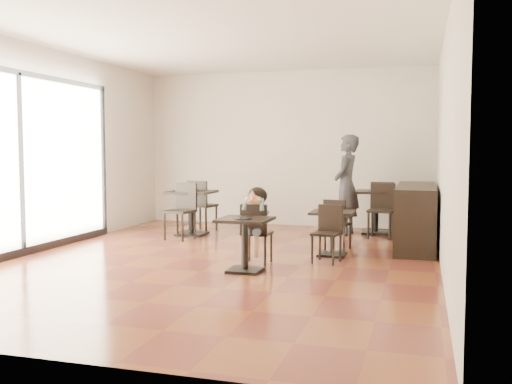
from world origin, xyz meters
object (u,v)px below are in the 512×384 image
at_px(child_table, 245,245).
at_px(chair_mid_a, 338,224).
at_px(cafe_table_left, 192,213).
at_px(chair_left_a, 203,206).
at_px(chair_back_a, 384,207).
at_px(chair_mid_b, 326,234).
at_px(child, 257,226).
at_px(cafe_table_mid, 332,233).
at_px(chair_back_b, 381,211).
at_px(chair_left_b, 180,212).
at_px(child_chair, 257,234).
at_px(adult_patron, 346,185).
at_px(cafe_table_back, 376,212).

xyz_separation_m(child_table, chair_mid_a, (0.91, 1.98, 0.05)).
relative_size(cafe_table_left, chair_left_a, 0.83).
relative_size(cafe_table_left, chair_back_a, 0.84).
bearing_deg(chair_mid_b, chair_mid_a, 100.64).
xyz_separation_m(child, cafe_table_mid, (0.91, 0.88, -0.20)).
height_order(child_table, cafe_table_mid, child_table).
xyz_separation_m(cafe_table_left, chair_mid_b, (2.80, -1.86, -0.01)).
bearing_deg(child_table, chair_back_b, 66.00).
bearing_deg(cafe_table_mid, chair_left_b, 164.90).
xyz_separation_m(child, chair_left_b, (-1.89, 1.64, -0.03)).
xyz_separation_m(chair_mid_a, chair_back_b, (0.58, 1.36, 0.09)).
bearing_deg(child_chair, chair_back_a, -112.64).
xyz_separation_m(chair_mid_a, chair_left_a, (-2.80, 1.31, 0.09)).
relative_size(chair_mid_b, chair_back_a, 0.82).
bearing_deg(chair_back_a, chair_mid_a, 80.71).
height_order(child_table, adult_patron, adult_patron).
xyz_separation_m(child_chair, chair_back_b, (1.49, 2.79, 0.07)).
height_order(cafe_table_mid, chair_left_b, chair_left_b).
height_order(cafe_table_mid, chair_left_a, chair_left_a).
bearing_deg(cafe_table_left, adult_patron, 17.43).
bearing_deg(cafe_table_left, chair_left_b, -90.00).
distance_m(cafe_table_back, chair_back_b, 0.57).
height_order(adult_patron, chair_mid_b, adult_patron).
bearing_deg(chair_back_b, cafe_table_mid, -100.98).
bearing_deg(chair_back_a, chair_left_b, 35.57).
xyz_separation_m(child_chair, cafe_table_back, (1.36, 3.34, -0.01)).
height_order(cafe_table_back, chair_back_b, chair_back_b).
height_order(child_chair, chair_mid_b, child_chair).
relative_size(chair_mid_a, chair_back_b, 0.82).
bearing_deg(chair_back_b, chair_left_a, -173.24).
relative_size(child_chair, chair_mid_b, 1.05).
distance_m(child_table, cafe_table_left, 3.33).
bearing_deg(cafe_table_mid, chair_back_b, 73.22).
bearing_deg(chair_mid_a, cafe_table_back, -92.55).
xyz_separation_m(chair_mid_a, chair_left_b, (-2.80, 0.21, 0.09)).
xyz_separation_m(cafe_table_back, chair_back_a, (0.13, 0.23, 0.08)).
distance_m(child_chair, cafe_table_left, 2.89).
height_order(cafe_table_left, chair_mid_a, cafe_table_left).
distance_m(child_chair, cafe_table_back, 3.61).
bearing_deg(chair_back_a, cafe_table_back, 66.16).
relative_size(child, cafe_table_back, 1.30).
relative_size(child_chair, cafe_table_back, 1.04).
distance_m(cafe_table_mid, chair_left_a, 3.36).
bearing_deg(chair_back_a, child_chair, 73.16).
bearing_deg(cafe_table_back, child_chair, -112.14).
relative_size(child, chair_left_b, 1.07).
bearing_deg(adult_patron, cafe_table_left, -66.77).
relative_size(child, cafe_table_mid, 1.59).
relative_size(child_table, cafe_table_back, 0.86).
bearing_deg(cafe_table_left, chair_mid_b, -33.53).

